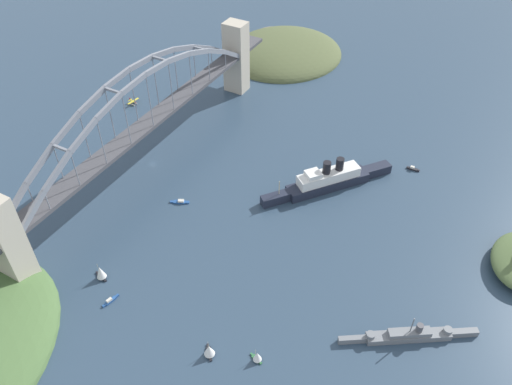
% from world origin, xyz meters
% --- Properties ---
extents(ground_plane, '(1400.00, 1400.00, 0.00)m').
position_xyz_m(ground_plane, '(0.00, 0.00, 0.00)').
color(ground_plane, '#2D4256').
extents(harbor_arch_bridge, '(286.28, 16.76, 70.19)m').
position_xyz_m(harbor_arch_bridge, '(-0.00, -0.00, 31.11)').
color(harbor_arch_bridge, '#BCB29E').
rests_on(harbor_arch_bridge, ground).
extents(headland_west_shore, '(110.93, 102.47, 25.08)m').
position_xyz_m(headland_west_shore, '(-188.32, 4.45, 0.00)').
color(headland_west_shore, '#515B38').
rests_on(headland_west_shore, ground).
extents(ocean_liner, '(75.79, 61.87, 20.97)m').
position_xyz_m(ocean_liner, '(-34.55, 113.23, 6.03)').
color(ocean_liner, '#1E2333').
rests_on(ocean_liner, ground).
extents(naval_cruiser, '(39.30, 58.49, 15.99)m').
position_xyz_m(naval_cruiser, '(48.86, 190.51, 2.60)').
color(naval_cruiser, slate).
rests_on(naval_cruiser, ground).
extents(seaplane_taxiing_near_bridge, '(11.15, 7.05, 4.58)m').
position_xyz_m(seaplane_taxiing_near_bridge, '(-53.00, -59.75, 1.72)').
color(seaplane_taxiing_near_bridge, '#B7B7B2').
rests_on(seaplane_taxiing_near_bridge, ground).
extents(small_boat_0, '(10.07, 3.11, 2.38)m').
position_xyz_m(small_boat_0, '(101.55, 50.95, 0.84)').
color(small_boat_0, '#234C8C').
rests_on(small_boat_0, ground).
extents(small_boat_1, '(8.14, 7.88, 8.48)m').
position_xyz_m(small_boat_1, '(102.53, 111.68, 3.95)').
color(small_boat_1, black).
rests_on(small_boat_1, ground).
extents(small_boat_2, '(6.74, 11.51, 2.10)m').
position_xyz_m(small_boat_2, '(23.06, 38.91, 0.75)').
color(small_boat_2, '#234C8C').
rests_on(small_boat_2, ground).
extents(small_boat_3, '(5.18, 7.33, 7.14)m').
position_xyz_m(small_boat_3, '(94.22, 132.44, 3.32)').
color(small_boat_3, '#2D6B3D').
rests_on(small_boat_3, ground).
extents(small_boat_4, '(6.15, 9.07, 10.20)m').
position_xyz_m(small_boat_4, '(91.92, 37.00, 4.78)').
color(small_boat_4, black).
rests_on(small_boat_4, ground).
extents(small_boat_5, '(2.37, 8.68, 2.61)m').
position_xyz_m(small_boat_5, '(-78.41, 155.78, 0.93)').
color(small_boat_5, black).
rests_on(small_boat_5, ground).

